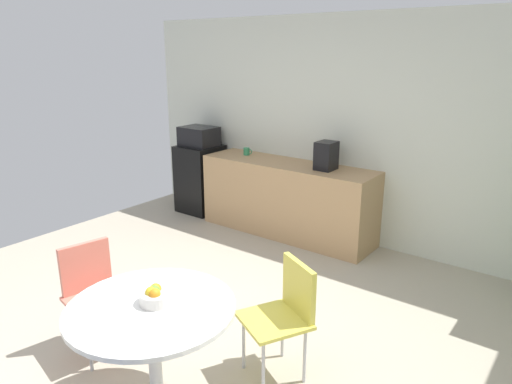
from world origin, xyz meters
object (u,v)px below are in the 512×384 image
(microwave, at_px, (199,136))
(round_table, at_px, (153,329))
(chair_coral, at_px, (92,285))
(chair_yellow, at_px, (287,306))
(coffee_maker, at_px, (326,156))
(fruit_bowl, at_px, (156,295))
(mug_white, at_px, (247,151))
(mini_fridge, at_px, (200,178))

(microwave, relative_size, round_table, 0.48)
(round_table, xyz_separation_m, chair_coral, (-0.90, 0.19, -0.08))
(chair_yellow, bearing_deg, coffee_maker, 113.14)
(microwave, xyz_separation_m, fruit_bowl, (2.49, -2.97, -0.26))
(round_table, height_order, mug_white, mug_white)
(mini_fridge, xyz_separation_m, fruit_bowl, (2.49, -2.97, 0.34))
(mini_fridge, xyz_separation_m, microwave, (0.00, 0.00, 0.60))
(mini_fridge, height_order, microwave, microwave)
(round_table, xyz_separation_m, mug_white, (-1.70, 3.08, 0.35))
(mug_white, bearing_deg, chair_coral, -74.45)
(round_table, relative_size, chair_coral, 1.21)
(chair_coral, relative_size, chair_yellow, 1.00)
(mug_white, bearing_deg, fruit_bowl, -60.71)
(microwave, relative_size, mug_white, 3.72)
(mini_fridge, xyz_separation_m, chair_coral, (1.59, -2.83, 0.05))
(fruit_bowl, relative_size, mug_white, 1.61)
(mini_fridge, distance_m, chair_yellow, 3.65)
(fruit_bowl, bearing_deg, microwave, 129.92)
(mini_fridge, distance_m, round_table, 3.92)
(coffee_maker, bearing_deg, chair_yellow, -66.86)
(chair_yellow, height_order, fruit_bowl, fruit_bowl)
(mini_fridge, relative_size, chair_yellow, 1.13)
(microwave, height_order, coffee_maker, coffee_maker)
(round_table, bearing_deg, coffee_maker, 99.75)
(microwave, xyz_separation_m, round_table, (2.49, -3.02, -0.47))
(chair_coral, relative_size, mug_white, 6.43)
(round_table, height_order, coffee_maker, coffee_maker)
(coffee_maker, bearing_deg, mini_fridge, 180.00)
(chair_coral, distance_m, coffee_maker, 2.91)
(round_table, distance_m, chair_coral, 0.92)
(chair_yellow, distance_m, fruit_bowl, 0.93)
(coffee_maker, bearing_deg, fruit_bowl, -80.19)
(coffee_maker, bearing_deg, microwave, 180.00)
(mug_white, bearing_deg, mini_fridge, -175.68)
(round_table, xyz_separation_m, chair_yellow, (0.42, 0.82, -0.08))
(fruit_bowl, relative_size, coffee_maker, 0.65)
(mini_fridge, height_order, round_table, mini_fridge)
(chair_coral, xyz_separation_m, mug_white, (-0.80, 2.89, 0.43))
(round_table, relative_size, chair_yellow, 1.21)
(chair_coral, xyz_separation_m, coffee_maker, (0.38, 2.83, 0.54))
(round_table, bearing_deg, chair_yellow, 62.70)
(mini_fridge, distance_m, fruit_bowl, 3.89)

